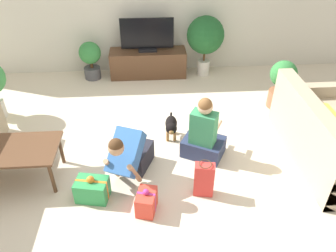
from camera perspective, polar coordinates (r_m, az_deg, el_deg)
ground_plane at (r=4.51m, az=-4.58°, el=-4.40°), size 16.00×16.00×0.00m
wall_back at (r=6.31m, az=-5.28°, el=20.69°), size 8.40×0.06×2.60m
sofa_right at (r=4.71m, az=25.77°, el=-1.92°), size 0.91×1.88×0.85m
coffee_table at (r=4.23m, az=-25.12°, el=-4.10°), size 1.01×0.64×0.47m
tv_console at (r=6.37m, az=-3.48°, el=10.88°), size 1.42×0.46×0.50m
tv at (r=6.18m, az=-3.65°, el=15.26°), size 0.97×0.20×0.61m
potted_plant_corner_right at (r=5.54m, az=19.21°, el=7.24°), size 0.42×0.42×0.80m
potted_plant_back_left at (r=6.34m, az=-13.35°, el=11.51°), size 0.40×0.40×0.71m
potted_plant_back_right at (r=6.23m, az=6.53°, el=15.21°), size 0.68×0.68×1.13m
person_kneeling at (r=3.94m, az=-6.61°, el=-4.95°), size 0.59×0.85×0.79m
person_sitting at (r=4.27m, az=6.23°, el=-1.67°), size 0.65×0.61×0.89m
dog at (r=4.57m, az=0.56°, el=0.09°), size 0.18×0.51×0.36m
gift_box_a at (r=3.89m, az=-13.06°, el=-10.68°), size 0.40×0.31×0.33m
gift_box_b at (r=3.67m, az=-3.77°, el=-13.02°), size 0.26×0.32×0.32m
gift_bag_a at (r=3.80m, az=6.27°, el=-9.23°), size 0.25×0.17×0.46m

